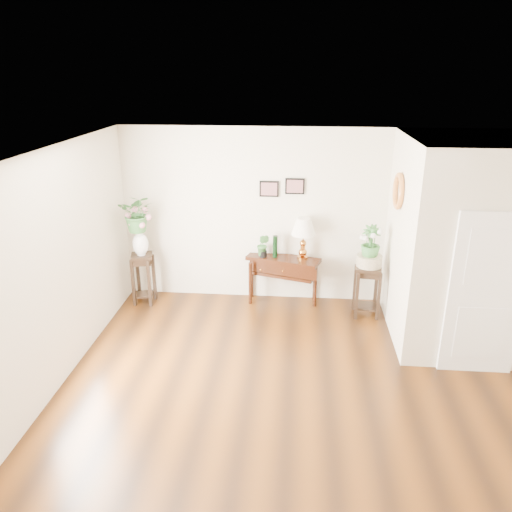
# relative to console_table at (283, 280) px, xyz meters

# --- Properties ---
(floor) EXTENTS (6.00, 5.50, 0.02)m
(floor) POSITION_rel_console_table_xyz_m (0.40, -2.57, -0.39)
(floor) COLOR #562C0C
(floor) RESTS_ON ground
(ceiling) EXTENTS (6.00, 5.50, 0.02)m
(ceiling) POSITION_rel_console_table_xyz_m (0.40, -2.57, 2.41)
(ceiling) COLOR white
(ceiling) RESTS_ON ground
(wall_back) EXTENTS (6.00, 0.02, 2.80)m
(wall_back) POSITION_rel_console_table_xyz_m (0.40, 0.18, 1.01)
(wall_back) COLOR beige
(wall_back) RESTS_ON ground
(wall_front) EXTENTS (6.00, 0.02, 2.80)m
(wall_front) POSITION_rel_console_table_xyz_m (0.40, -5.32, 1.01)
(wall_front) COLOR beige
(wall_front) RESTS_ON ground
(wall_left) EXTENTS (0.02, 5.50, 2.80)m
(wall_left) POSITION_rel_console_table_xyz_m (-2.60, -2.57, 1.01)
(wall_left) COLOR beige
(wall_left) RESTS_ON ground
(partition) EXTENTS (1.80, 1.95, 2.80)m
(partition) POSITION_rel_console_table_xyz_m (2.50, -0.79, 1.01)
(partition) COLOR beige
(partition) RESTS_ON floor
(door) EXTENTS (0.90, 0.05, 2.10)m
(door) POSITION_rel_console_table_xyz_m (2.50, -1.79, 0.66)
(door) COLOR white
(door) RESTS_ON floor
(art_print_left) EXTENTS (0.30, 0.02, 0.25)m
(art_print_left) POSITION_rel_console_table_xyz_m (-0.25, 0.16, 1.46)
(art_print_left) COLOR black
(art_print_left) RESTS_ON wall_back
(art_print_right) EXTENTS (0.30, 0.02, 0.25)m
(art_print_right) POSITION_rel_console_table_xyz_m (0.15, 0.16, 1.51)
(art_print_right) COLOR black
(art_print_right) RESTS_ON wall_back
(wall_ornament) EXTENTS (0.07, 0.51, 0.51)m
(wall_ornament) POSITION_rel_console_table_xyz_m (1.56, -0.67, 1.66)
(wall_ornament) COLOR orange
(wall_ornament) RESTS_ON partition
(console_table) EXTENTS (1.23, 0.71, 0.78)m
(console_table) POSITION_rel_console_table_xyz_m (0.00, 0.00, 0.00)
(console_table) COLOR black
(console_table) RESTS_ON floor
(table_lamp) EXTENTS (0.48, 0.48, 0.67)m
(table_lamp) POSITION_rel_console_table_xyz_m (0.31, 0.00, 0.74)
(table_lamp) COLOR #B16D28
(table_lamp) RESTS_ON console_table
(green_vase) EXTENTS (0.08, 0.08, 0.36)m
(green_vase) POSITION_rel_console_table_xyz_m (-0.13, 0.00, 0.56)
(green_vase) COLOR black
(green_vase) RESTS_ON console_table
(potted_plant) EXTENTS (0.24, 0.22, 0.37)m
(potted_plant) POSITION_rel_console_table_xyz_m (-0.33, 0.00, 0.57)
(potted_plant) COLOR #367133
(potted_plant) RESTS_ON console_table
(plant_stand_a) EXTENTS (0.40, 0.40, 0.84)m
(plant_stand_a) POSITION_rel_console_table_xyz_m (-2.25, -0.23, 0.03)
(plant_stand_a) COLOR black
(plant_stand_a) RESTS_ON floor
(porcelain_vase) EXTENTS (0.32, 0.32, 0.43)m
(porcelain_vase) POSITION_rel_console_table_xyz_m (-2.25, -0.23, 0.67)
(porcelain_vase) COLOR white
(porcelain_vase) RESTS_ON plant_stand_a
(lily_arrangement) EXTENTS (0.57, 0.50, 0.60)m
(lily_arrangement) POSITION_rel_console_table_xyz_m (-2.25, -0.23, 1.15)
(lily_arrangement) COLOR #367133
(lily_arrangement) RESTS_ON porcelain_vase
(plant_stand_b) EXTENTS (0.43, 0.43, 0.82)m
(plant_stand_b) POSITION_rel_console_table_xyz_m (1.30, -0.36, 0.02)
(plant_stand_b) COLOR black
(plant_stand_b) RESTS_ON floor
(ceramic_bowl) EXTENTS (0.39, 0.39, 0.17)m
(ceramic_bowl) POSITION_rel_console_table_xyz_m (1.30, -0.36, 0.51)
(ceramic_bowl) COLOR beige
(ceramic_bowl) RESTS_ON plant_stand_b
(narcissus) EXTENTS (0.32, 0.32, 0.51)m
(narcissus) POSITION_rel_console_table_xyz_m (1.30, -0.36, 0.81)
(narcissus) COLOR #367133
(narcissus) RESTS_ON ceramic_bowl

